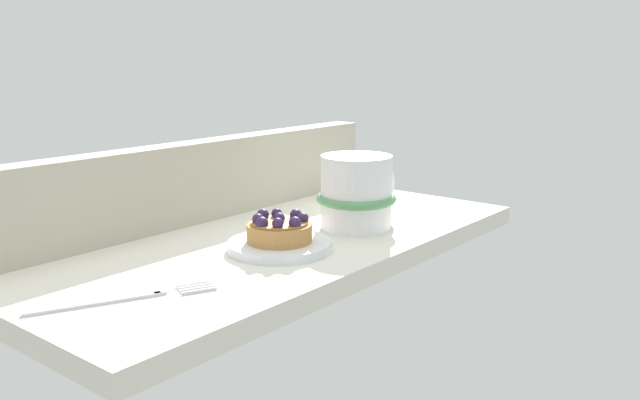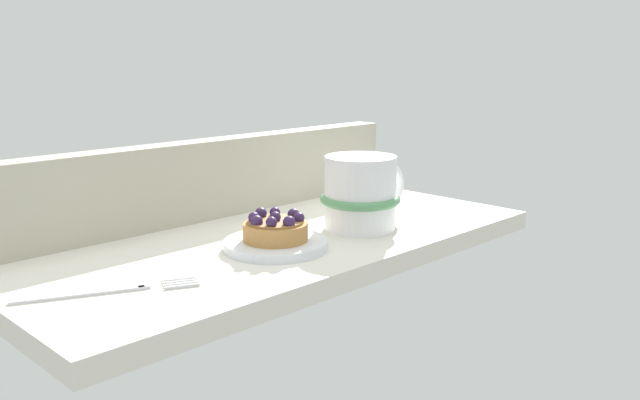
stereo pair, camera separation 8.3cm
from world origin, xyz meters
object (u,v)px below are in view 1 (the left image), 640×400
(dessert_plate, at_px, (280,246))
(dessert_fork, at_px, (126,297))
(coffee_mug, at_px, (357,193))
(raspberry_tart, at_px, (279,230))

(dessert_plate, relative_size, dessert_fork, 0.74)
(coffee_mug, relative_size, dessert_fork, 0.85)
(coffee_mug, xyz_separation_m, dessert_fork, (-0.35, 0.01, -0.04))
(raspberry_tart, bearing_deg, dessert_plate, -31.37)
(dessert_plate, relative_size, raspberry_tart, 1.61)
(dessert_fork, bearing_deg, coffee_mug, -1.67)
(raspberry_tart, relative_size, coffee_mug, 0.54)
(dessert_plate, bearing_deg, raspberry_tart, 148.63)
(dessert_plate, relative_size, coffee_mug, 0.87)
(coffee_mug, height_order, dessert_fork, coffee_mug)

